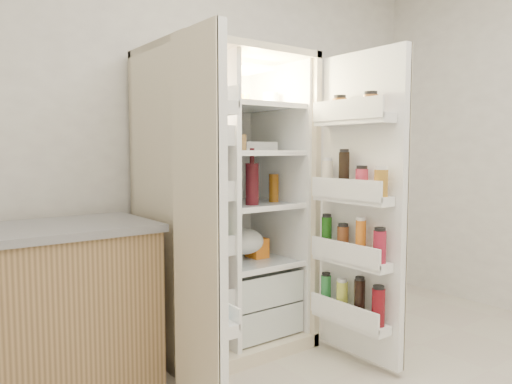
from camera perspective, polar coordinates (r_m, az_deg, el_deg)
wall_back at (r=3.33m, az=-6.08°, el=7.21°), size 4.00×0.02×2.70m
refrigerator at (r=3.03m, az=-3.87°, el=-4.10°), size 0.92×0.70×1.80m
freezer_door at (r=2.23m, az=-6.62°, el=-3.44°), size 0.15×0.40×1.72m
fridge_door at (r=2.79m, az=12.10°, el=-2.21°), size 0.17×0.58×1.72m
kitchen_counter at (r=2.65m, az=-24.96°, el=-12.88°), size 1.17×0.62×0.85m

